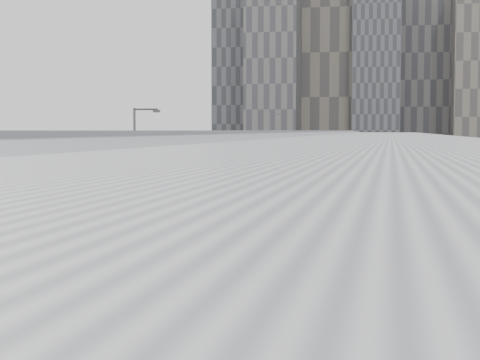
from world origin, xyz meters
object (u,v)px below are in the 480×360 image
(bus_1, at_px, (134,250))
(bus_6, at_px, (303,171))
(street_lamp_near, at_px, (137,159))
(street_lamp_far, at_px, (271,141))
(shipping_container, at_px, (262,166))
(bus_7, at_px, (309,166))
(suv, at_px, (294,163))
(bus_3, at_px, (238,195))
(bus_5, at_px, (285,177))
(bus_2, at_px, (190,218))
(bus_4, at_px, (269,183))

(bus_1, xyz_separation_m, bus_6, (-0.10, 68.30, -0.02))
(street_lamp_near, relative_size, street_lamp_far, 0.90)
(shipping_container, bearing_deg, bus_7, 14.64)
(street_lamp_far, bearing_deg, bus_1, -85.39)
(street_lamp_near, bearing_deg, street_lamp_far, 89.99)
(street_lamp_far, relative_size, suv, 1.69)
(bus_3, bearing_deg, shipping_container, 96.66)
(bus_5, xyz_separation_m, street_lamp_far, (-5.81, 25.10, 4.05))
(bus_5, xyz_separation_m, suv, (-5.91, 53.83, -0.74))
(bus_6, distance_m, suv, 41.30)
(bus_6, distance_m, street_lamp_near, 49.97)
(bus_7, bearing_deg, bus_3, -88.25)
(bus_2, xyz_separation_m, bus_4, (-0.04, 31.11, -0.03))
(street_lamp_far, bearing_deg, bus_2, -85.08)
(bus_3, bearing_deg, suv, 92.87)
(bus_6, distance_m, bus_7, 16.01)
(street_lamp_near, bearing_deg, shipping_container, 91.68)
(street_lamp_far, bearing_deg, bus_3, -83.93)
(bus_1, relative_size, bus_4, 0.98)
(street_lamp_far, distance_m, shipping_container, 5.03)
(bus_5, xyz_separation_m, bus_7, (-0.31, 29.04, -0.01))
(bus_1, distance_m, bus_2, 11.97)
(bus_1, height_order, bus_7, bus_1)
(bus_2, xyz_separation_m, bus_6, (0.49, 56.34, -0.11))
(street_lamp_near, bearing_deg, bus_2, -49.48)
(bus_4, xyz_separation_m, bus_5, (-0.05, 12.18, -0.12))
(bus_6, height_order, bus_7, bus_6)
(bus_2, distance_m, shipping_container, 70.99)
(bus_1, xyz_separation_m, bus_3, (-0.96, 28.37, 0.10))
(bus_5, bearing_deg, bus_2, -85.62)
(bus_1, height_order, bus_5, bus_1)
(bus_4, bearing_deg, bus_2, -89.46)
(suv, bearing_deg, bus_3, -61.64)
(bus_2, bearing_deg, suv, 96.75)
(bus_5, relative_size, suv, 2.19)
(bus_5, distance_m, suv, 54.16)
(bus_4, xyz_separation_m, bus_7, (-0.36, 41.22, -0.13))
(bus_7, bearing_deg, bus_2, -87.96)
(bus_3, relative_size, street_lamp_near, 1.57)
(bus_4, relative_size, shipping_container, 2.18)
(street_lamp_near, height_order, street_lamp_far, street_lamp_far)
(bus_6, height_order, street_lamp_far, street_lamp_far)
(bus_7, xyz_separation_m, street_lamp_far, (-5.49, -3.94, 4.07))
(bus_6, height_order, shipping_container, bus_6)
(bus_7, xyz_separation_m, street_lamp_near, (-5.51, -65.42, 3.57))
(bus_4, distance_m, bus_6, 25.24)
(bus_1, xyz_separation_m, bus_2, (-0.59, 11.96, 0.08))
(bus_1, distance_m, bus_3, 28.39)
(bus_2, relative_size, bus_6, 1.08)
(bus_2, height_order, street_lamp_far, street_lamp_far)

